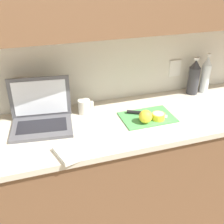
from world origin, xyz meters
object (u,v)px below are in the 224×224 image
Objects in this scene: knife at (140,113)px; lemon_whole_beside at (146,117)px; bottle_oil_tall at (206,75)px; lemon_half_cut at (158,116)px; bottle_green_soda at (194,77)px; cutting_board at (147,117)px; measuring_cup at (85,106)px; laptop at (41,115)px.

lemon_whole_beside is at bearing -66.71° from knife.
lemon_whole_beside is at bearing -153.93° from bottle_oil_tall.
bottle_green_soda reaches higher than lemon_half_cut.
lemon_half_cut is (0.05, -0.05, 0.02)m from cutting_board.
bottle_green_soda is (0.47, 0.24, 0.12)m from cutting_board.
bottle_green_soda is at bearing 180.00° from bottle_oil_tall.
cutting_board is 0.41m from measuring_cup.
lemon_half_cut is 0.27× the size of bottle_oil_tall.
bottle_oil_tall reaches higher than bottle_green_soda.
lemon_half_cut reaches higher than knife.
cutting_board is 0.07m from lemon_half_cut.
lemon_half_cut is 0.52m from bottle_green_soda.
bottle_oil_tall is at bearing 2.93° from measuring_cup.
bottle_green_soda reaches higher than cutting_board.
bottle_green_soda is 0.84m from measuring_cup.
bottle_oil_tall is (0.52, 0.29, 0.11)m from lemon_half_cut.
bottle_oil_tall is at bearing 26.07° from lemon_whole_beside.
laptop is 1.17× the size of cutting_board.
laptop and bottle_green_soda have the same top height.
bottle_green_soda is (0.51, 0.30, 0.08)m from lemon_whole_beside.
laptop reaches higher than knife.
lemon_half_cut is at bearing -19.80° from knife.
lemon_whole_beside is 0.60m from bottle_green_soda.
knife is at bearing -158.84° from bottle_green_soda.
knife is 3.06× the size of lemon_half_cut.
lemon_half_cut is at bearing -145.64° from bottle_green_soda.
cutting_board is 0.63m from bottle_oil_tall.
laptop is 1.21m from bottle_oil_tall.
laptop is 1.12m from bottle_green_soda.
laptop is 0.29m from measuring_cup.
bottle_oil_tall is 2.93× the size of measuring_cup.
measuring_cup is (-0.41, 0.24, 0.02)m from lemon_half_cut.
knife is (-0.03, 0.04, 0.01)m from cutting_board.
laptop reaches higher than cutting_board.
lemon_half_cut is at bearing 7.01° from lemon_whole_beside.
measuring_cup reaches higher than lemon_half_cut.
bottle_green_soda is at bearing 34.36° from lemon_half_cut.
laptop is 1.40× the size of bottle_green_soda.
bottle_oil_tall is (0.10, 0.00, 0.01)m from bottle_green_soda.
laptop reaches higher than measuring_cup.
measuring_cup is at bearing -175.19° from knife.
cutting_board is 4.21× the size of lemon_half_cut.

